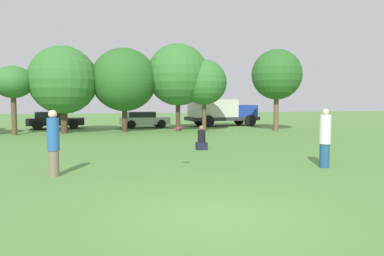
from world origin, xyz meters
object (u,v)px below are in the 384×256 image
object	(u,v)px
parked_car_white	(144,119)
tree_1	(13,83)
bystander_sitting	(202,140)
tree_3	(124,80)
person_catcher	(325,138)
tree_6	(277,75)
tree_2	(63,80)
delivery_truck_blue	(221,111)
tree_5	(204,83)
person_thrower	(53,143)
parked_car_black	(55,120)
frisbee	(178,128)
tree_4	(178,75)

from	to	relation	value
parked_car_white	tree_1	bearing A→B (deg)	-156.53
bystander_sitting	tree_3	xyz separation A→B (m)	(-2.38, 10.40, 3.14)
person_catcher	tree_6	bearing A→B (deg)	-106.62
tree_2	delivery_truck_blue	bearing A→B (deg)	18.56
tree_2	parked_car_white	distance (m)	7.40
tree_1	tree_5	world-z (taller)	tree_5
person_thrower	parked_car_black	size ratio (longest dim) A/B	0.45
person_thrower	tree_1	distance (m)	14.84
person_thrower	tree_6	bearing A→B (deg)	48.40
bystander_sitting	tree_3	bearing A→B (deg)	102.86
person_catcher	parked_car_white	size ratio (longest dim) A/B	0.48
frisbee	tree_3	world-z (taller)	tree_3
tree_6	parked_car_black	distance (m)	16.85
frisbee	tree_2	distance (m)	15.59
frisbee	bystander_sitting	xyz separation A→B (m)	(2.12, 4.57, -0.88)
tree_1	tree_3	xyz separation A→B (m)	(6.86, 0.57, 0.32)
person_catcher	parked_car_white	bearing A→B (deg)	-75.30
parked_car_black	delivery_truck_blue	world-z (taller)	delivery_truck_blue
tree_1	tree_5	xyz separation A→B (m)	(12.29, -0.39, 0.15)
tree_1	delivery_truck_blue	size ratio (longest dim) A/B	0.70
bystander_sitting	tree_5	world-z (taller)	tree_5
person_thrower	parked_car_white	world-z (taller)	person_thrower
parked_car_white	frisbee	bearing A→B (deg)	-97.01
person_catcher	tree_5	world-z (taller)	tree_5
person_catcher	delivery_truck_blue	world-z (taller)	delivery_truck_blue
person_thrower	tree_5	world-z (taller)	tree_5
parked_car_black	delivery_truck_blue	xyz separation A→B (m)	(13.36, -0.16, 0.56)
tree_5	delivery_truck_blue	xyz separation A→B (m)	(3.03, 5.00, -2.14)
bystander_sitting	delivery_truck_blue	world-z (taller)	delivery_truck_blue
bystander_sitting	tree_4	size ratio (longest dim) A/B	0.17
tree_5	person_catcher	bearing A→B (deg)	-92.15
tree_6	parked_car_black	xyz separation A→B (m)	(-15.26, 6.35, -3.26)
bystander_sitting	tree_2	distance (m)	12.45
tree_1	tree_4	bearing A→B (deg)	1.35
person_catcher	parked_car_black	distance (m)	22.07
frisbee	tree_3	distance (m)	15.15
frisbee	tree_2	bearing A→B (deg)	105.79
parked_car_black	delivery_truck_blue	size ratio (longest dim) A/B	0.68
bystander_sitting	tree_6	distance (m)	12.02
person_catcher	bystander_sitting	world-z (taller)	person_catcher
tree_2	tree_4	size ratio (longest dim) A/B	0.93
person_thrower	delivery_truck_blue	size ratio (longest dim) A/B	0.30
frisbee	tree_5	distance (m)	15.08
parked_car_black	tree_1	bearing A→B (deg)	-114.63
tree_3	tree_5	distance (m)	5.52
person_catcher	person_thrower	bearing A→B (deg)	-0.00
parked_car_black	delivery_truck_blue	distance (m)	13.37
parked_car_black	bystander_sitting	bearing A→B (deg)	-65.76
person_thrower	tree_3	bearing A→B (deg)	83.13
person_catcher	tree_3	world-z (taller)	tree_3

